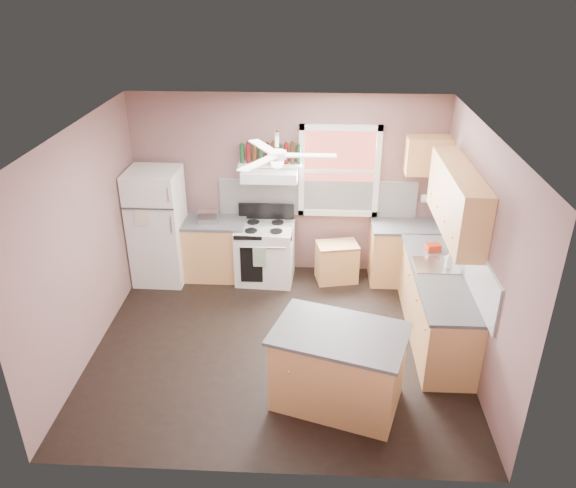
# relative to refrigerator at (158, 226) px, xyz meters

# --- Properties ---
(floor) EXTENTS (4.50, 4.50, 0.00)m
(floor) POSITION_rel_refrigerator_xyz_m (1.86, -1.57, -0.85)
(floor) COLOR black
(floor) RESTS_ON ground
(ceiling) EXTENTS (4.50, 4.50, 0.00)m
(ceiling) POSITION_rel_refrigerator_xyz_m (1.86, -1.57, 1.85)
(ceiling) COLOR white
(ceiling) RESTS_ON ground
(wall_back) EXTENTS (4.50, 0.05, 2.70)m
(wall_back) POSITION_rel_refrigerator_xyz_m (1.86, 0.46, 0.50)
(wall_back) COLOR #795754
(wall_back) RESTS_ON ground
(wall_right) EXTENTS (0.05, 4.00, 2.70)m
(wall_right) POSITION_rel_refrigerator_xyz_m (4.13, -1.57, 0.50)
(wall_right) COLOR #795754
(wall_right) RESTS_ON ground
(wall_left) EXTENTS (0.05, 4.00, 2.70)m
(wall_left) POSITION_rel_refrigerator_xyz_m (-0.42, -1.57, 0.50)
(wall_left) COLOR #795754
(wall_left) RESTS_ON ground
(backsplash_back) EXTENTS (2.90, 0.03, 0.55)m
(backsplash_back) POSITION_rel_refrigerator_xyz_m (2.31, 0.42, 0.32)
(backsplash_back) COLOR white
(backsplash_back) RESTS_ON wall_back
(backsplash_right) EXTENTS (0.03, 2.60, 0.55)m
(backsplash_right) POSITION_rel_refrigerator_xyz_m (4.09, -1.27, 0.32)
(backsplash_right) COLOR white
(backsplash_right) RESTS_ON wall_right
(window_view) EXTENTS (1.00, 0.02, 1.20)m
(window_view) POSITION_rel_refrigerator_xyz_m (2.61, 0.41, 0.75)
(window_view) COLOR maroon
(window_view) RESTS_ON wall_back
(window_frame) EXTENTS (1.16, 0.07, 1.36)m
(window_frame) POSITION_rel_refrigerator_xyz_m (2.61, 0.39, 0.75)
(window_frame) COLOR white
(window_frame) RESTS_ON wall_back
(refrigerator) EXTENTS (0.74, 0.72, 1.70)m
(refrigerator) POSITION_rel_refrigerator_xyz_m (0.00, 0.00, 0.00)
(refrigerator) COLOR white
(refrigerator) RESTS_ON floor
(base_cabinet_left) EXTENTS (0.90, 0.60, 0.86)m
(base_cabinet_left) POSITION_rel_refrigerator_xyz_m (0.80, 0.13, -0.42)
(base_cabinet_left) COLOR tan
(base_cabinet_left) RESTS_ON floor
(counter_left) EXTENTS (0.92, 0.62, 0.04)m
(counter_left) POSITION_rel_refrigerator_xyz_m (0.80, 0.13, 0.03)
(counter_left) COLOR #48484B
(counter_left) RESTS_ON base_cabinet_left
(toaster) EXTENTS (0.29, 0.18, 0.18)m
(toaster) POSITION_rel_refrigerator_xyz_m (0.74, 0.06, 0.14)
(toaster) COLOR silver
(toaster) RESTS_ON counter_left
(stove) EXTENTS (0.85, 0.68, 0.86)m
(stove) POSITION_rel_refrigerator_xyz_m (1.55, 0.04, -0.42)
(stove) COLOR white
(stove) RESTS_ON floor
(range_hood) EXTENTS (0.78, 0.50, 0.14)m
(range_hood) POSITION_rel_refrigerator_xyz_m (1.63, 0.18, 0.77)
(range_hood) COLOR white
(range_hood) RESTS_ON wall_back
(bottle_shelf) EXTENTS (0.90, 0.26, 0.03)m
(bottle_shelf) POSITION_rel_refrigerator_xyz_m (1.63, 0.30, 0.87)
(bottle_shelf) COLOR white
(bottle_shelf) RESTS_ON range_hood
(cart) EXTENTS (0.65, 0.50, 0.59)m
(cart) POSITION_rel_refrigerator_xyz_m (2.62, 0.07, -0.56)
(cart) COLOR tan
(cart) RESTS_ON floor
(base_cabinet_corner) EXTENTS (1.00, 0.60, 0.86)m
(base_cabinet_corner) POSITION_rel_refrigerator_xyz_m (3.61, 0.13, -0.42)
(base_cabinet_corner) COLOR tan
(base_cabinet_corner) RESTS_ON floor
(base_cabinet_right) EXTENTS (0.60, 2.20, 0.86)m
(base_cabinet_right) POSITION_rel_refrigerator_xyz_m (3.81, -1.27, -0.42)
(base_cabinet_right) COLOR tan
(base_cabinet_right) RESTS_ON floor
(counter_corner) EXTENTS (1.02, 0.62, 0.04)m
(counter_corner) POSITION_rel_refrigerator_xyz_m (3.61, 0.13, 0.03)
(counter_corner) COLOR #48484B
(counter_corner) RESTS_ON base_cabinet_corner
(counter_right) EXTENTS (0.62, 2.22, 0.04)m
(counter_right) POSITION_rel_refrigerator_xyz_m (3.80, -1.27, 0.03)
(counter_right) COLOR #48484B
(counter_right) RESTS_ON base_cabinet_right
(sink) EXTENTS (0.55, 0.45, 0.03)m
(sink) POSITION_rel_refrigerator_xyz_m (3.80, -1.07, 0.04)
(sink) COLOR silver
(sink) RESTS_ON counter_right
(faucet) EXTENTS (0.03, 0.03, 0.14)m
(faucet) POSITION_rel_refrigerator_xyz_m (3.96, -1.07, 0.12)
(faucet) COLOR silver
(faucet) RESTS_ON sink
(upper_cabinet_right) EXTENTS (0.33, 1.80, 0.76)m
(upper_cabinet_right) POSITION_rel_refrigerator_xyz_m (3.94, -1.07, 0.93)
(upper_cabinet_right) COLOR tan
(upper_cabinet_right) RESTS_ON wall_right
(upper_cabinet_corner) EXTENTS (0.60, 0.33, 0.52)m
(upper_cabinet_corner) POSITION_rel_refrigerator_xyz_m (3.81, 0.26, 1.05)
(upper_cabinet_corner) COLOR tan
(upper_cabinet_corner) RESTS_ON wall_back
(paper_towel) EXTENTS (0.26, 0.12, 0.12)m
(paper_towel) POSITION_rel_refrigerator_xyz_m (3.93, 0.29, 0.40)
(paper_towel) COLOR white
(paper_towel) RESTS_ON wall_back
(island) EXTENTS (1.46, 1.15, 0.86)m
(island) POSITION_rel_refrigerator_xyz_m (2.55, -2.55, -0.42)
(island) COLOR tan
(island) RESTS_ON floor
(island_top) EXTENTS (1.55, 1.25, 0.04)m
(island_top) POSITION_rel_refrigerator_xyz_m (2.55, -2.55, 0.03)
(island_top) COLOR #48484B
(island_top) RESTS_ON island
(ceiling_fan_hub) EXTENTS (0.20, 0.20, 0.08)m
(ceiling_fan_hub) POSITION_rel_refrigerator_xyz_m (1.86, -1.57, 1.60)
(ceiling_fan_hub) COLOR white
(ceiling_fan_hub) RESTS_ON ceiling
(soap_bottle) EXTENTS (0.12, 0.12, 0.23)m
(soap_bottle) POSITION_rel_refrigerator_xyz_m (3.93, -1.13, 0.16)
(soap_bottle) COLOR silver
(soap_bottle) RESTS_ON counter_right
(red_caddy) EXTENTS (0.20, 0.16, 0.10)m
(red_caddy) POSITION_rel_refrigerator_xyz_m (3.82, -0.68, 0.10)
(red_caddy) COLOR #A1220D
(red_caddy) RESTS_ON counter_right
(wine_bottles) EXTENTS (0.86, 0.06, 0.31)m
(wine_bottles) POSITION_rel_refrigerator_xyz_m (1.63, 0.30, 1.03)
(wine_bottles) COLOR #143819
(wine_bottles) RESTS_ON bottle_shelf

